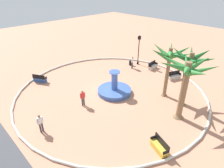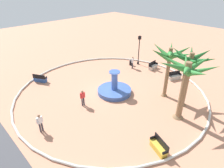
{
  "view_description": "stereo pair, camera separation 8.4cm",
  "coord_description": "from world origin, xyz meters",
  "views": [
    {
      "loc": [
        -12.9,
        12.44,
        10.74
      ],
      "look_at": [
        -0.11,
        -0.04,
        1.0
      ],
      "focal_mm": 31.17,
      "sensor_mm": 36.0,
      "label": 1
    },
    {
      "loc": [
        -12.96,
        12.38,
        10.74
      ],
      "look_at": [
        -0.11,
        -0.04,
        1.0
      ],
      "focal_mm": 31.17,
      "sensor_mm": 36.0,
      "label": 2
    }
  ],
  "objects": [
    {
      "name": "ground_plane",
      "position": [
        0.0,
        0.0,
        0.0
      ],
      "size": [
        80.0,
        80.0,
        0.0
      ],
      "primitive_type": "plane",
      "color": "tan"
    },
    {
      "name": "palm_tree_near_fountain",
      "position": [
        -6.5,
        -3.27,
        4.24
      ],
      "size": [
        4.06,
        3.89,
        5.54
      ],
      "color": "brown",
      "rests_on": "ground"
    },
    {
      "name": "fountain",
      "position": [
        -0.38,
        -0.15,
        0.34
      ],
      "size": [
        3.57,
        3.57,
        2.51
      ],
      "color": "#38569E",
      "rests_on": "ground"
    },
    {
      "name": "lamppost",
      "position": [
        2.91,
        -8.1,
        2.43
      ],
      "size": [
        0.32,
        0.32,
        4.15
      ],
      "color": "black",
      "rests_on": "ground"
    },
    {
      "name": "bench_east",
      "position": [
        7.48,
        4.34,
        0.35
      ],
      "size": [
        1.64,
        1.23,
        1.0
      ],
      "color": "#335BA8",
      "rests_on": "ground"
    },
    {
      "name": "plaza_curb",
      "position": [
        0.0,
        0.0,
        0.1
      ],
      "size": [
        19.67,
        19.67,
        0.2
      ],
      "primitive_type": "torus",
      "color": "silver",
      "rests_on": "ground"
    },
    {
      "name": "person_pedestrian_stroll",
      "position": [
        -0.58,
        8.19,
        0.92
      ],
      "size": [
        0.22,
        0.53,
        1.64
      ],
      "color": "#33333D",
      "rests_on": "ground"
    },
    {
      "name": "bench_west",
      "position": [
        -8.19,
        3.21,
        0.35
      ],
      "size": [
        1.67,
        1.05,
        1.0
      ],
      "color": "gold",
      "rests_on": "ground"
    },
    {
      "name": "person_cyclist_photo",
      "position": [
        0.05,
        3.63,
        0.92
      ],
      "size": [
        0.24,
        0.53,
        1.64
      ],
      "color": "#33333D",
      "rests_on": "ground"
    },
    {
      "name": "bench_north",
      "position": [
        -3.18,
        -7.55,
        0.35
      ],
      "size": [
        1.09,
        1.67,
        1.0
      ],
      "color": "beige",
      "rests_on": "ground"
    },
    {
      "name": "palm_tree_by_curb",
      "position": [
        -4.39,
        -3.45,
        4.18
      ],
      "size": [
        4.26,
        4.01,
        5.4
      ],
      "color": "brown",
      "rests_on": "ground"
    },
    {
      "name": "trash_bin",
      "position": [
        3.38,
        -7.08,
        0.39
      ],
      "size": [
        0.46,
        0.46,
        0.73
      ],
      "color": "black",
      "rests_on": "ground"
    },
    {
      "name": "person_cyclist_helmet",
      "position": [
        2.52,
        -6.41,
        0.92
      ],
      "size": [
        0.32,
        0.49,
        1.64
      ],
      "color": "#33333D",
      "rests_on": "ground"
    },
    {
      "name": "palm_tree_mid_plaza",
      "position": [
        -7.22,
        -1.23,
        4.08
      ],
      "size": [
        4.52,
        4.63,
        5.47
      ],
      "color": "brown",
      "rests_on": "ground"
    },
    {
      "name": "bench_southeast",
      "position": [
        0.45,
        -8.24,
        0.35
      ],
      "size": [
        0.58,
        1.62,
        1.0
      ],
      "color": "beige",
      "rests_on": "ground"
    }
  ]
}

